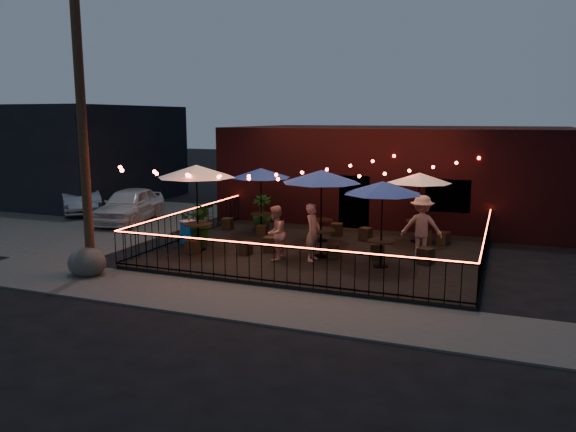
% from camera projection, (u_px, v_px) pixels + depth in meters
% --- Properties ---
extents(ground, '(110.00, 110.00, 0.00)m').
position_uv_depth(ground, '(301.00, 270.00, 16.43)').
color(ground, black).
rests_on(ground, ground).
extents(patio, '(10.00, 8.00, 0.15)m').
position_uv_depth(patio, '(322.00, 253.00, 18.25)').
color(patio, black).
rests_on(patio, ground).
extents(sidewalk, '(18.00, 2.50, 0.05)m').
position_uv_depth(sidewalk, '(254.00, 303.00, 13.45)').
color(sidewalk, '#3D3B38').
rests_on(sidewalk, ground).
extents(parking_lot, '(11.00, 12.00, 0.02)m').
position_uv_depth(parking_lot, '(74.00, 220.00, 24.41)').
color(parking_lot, '#3D3B38').
rests_on(parking_lot, ground).
extents(brick_building, '(14.00, 8.00, 4.00)m').
position_uv_depth(brick_building, '(399.00, 173.00, 24.89)').
color(brick_building, black).
rests_on(brick_building, ground).
extents(background_building, '(12.00, 9.00, 5.00)m').
position_uv_depth(background_building, '(49.00, 153.00, 30.71)').
color(background_building, black).
rests_on(background_building, ground).
extents(utility_pole, '(0.26, 0.26, 8.00)m').
position_uv_depth(utility_pole, '(83.00, 133.00, 15.29)').
color(utility_pole, '#311D14').
rests_on(utility_pole, ground).
extents(fence_front, '(10.00, 0.04, 1.04)m').
position_uv_depth(fence_front, '(274.00, 265.00, 14.48)').
color(fence_front, black).
rests_on(fence_front, patio).
extents(fence_left, '(0.04, 8.00, 1.04)m').
position_uv_depth(fence_left, '(188.00, 224.00, 19.95)').
color(fence_left, black).
rests_on(fence_left, patio).
extents(fence_right, '(0.04, 8.00, 1.04)m').
position_uv_depth(fence_right, '(485.00, 248.00, 16.36)').
color(fence_right, black).
rests_on(fence_right, patio).
extents(festoon_lights, '(10.02, 8.72, 1.32)m').
position_uv_depth(festoon_lights, '(290.00, 178.00, 17.92)').
color(festoon_lights, red).
rests_on(festoon_lights, ground).
extents(cafe_table_0, '(3.16, 3.16, 2.77)m').
position_uv_depth(cafe_table_0, '(196.00, 172.00, 17.92)').
color(cafe_table_0, black).
rests_on(cafe_table_0, patio).
extents(cafe_table_1, '(2.53, 2.53, 2.44)m').
position_uv_depth(cafe_table_1, '(261.00, 174.00, 20.51)').
color(cafe_table_1, black).
rests_on(cafe_table_1, patio).
extents(cafe_table_2, '(2.62, 2.62, 2.70)m').
position_uv_depth(cafe_table_2, '(321.00, 178.00, 17.01)').
color(cafe_table_2, black).
rests_on(cafe_table_2, patio).
extents(cafe_table_3, '(2.87, 2.87, 2.43)m').
position_uv_depth(cafe_table_3, '(322.00, 178.00, 19.27)').
color(cafe_table_3, black).
rests_on(cafe_table_3, patio).
extents(cafe_table_4, '(2.71, 2.71, 2.48)m').
position_uv_depth(cafe_table_4, '(383.00, 189.00, 15.88)').
color(cafe_table_4, black).
rests_on(cafe_table_4, patio).
extents(cafe_table_5, '(2.58, 2.58, 2.40)m').
position_uv_depth(cafe_table_5, '(419.00, 179.00, 19.14)').
color(cafe_table_5, black).
rests_on(cafe_table_5, patio).
extents(bistro_chair_0, '(0.43, 0.43, 0.45)m').
position_uv_depth(bistro_chair_0, '(193.00, 247.00, 17.71)').
color(bistro_chair_0, black).
rests_on(bistro_chair_0, patio).
extents(bistro_chair_1, '(0.42, 0.42, 0.40)m').
position_uv_depth(bistro_chair_1, '(245.00, 248.00, 17.67)').
color(bistro_chair_1, black).
rests_on(bistro_chair_1, patio).
extents(bistro_chair_2, '(0.41, 0.41, 0.44)m').
position_uv_depth(bistro_chair_2, '(228.00, 224.00, 21.61)').
color(bistro_chair_2, black).
rests_on(bistro_chair_2, patio).
extents(bistro_chair_3, '(0.38, 0.38, 0.40)m').
position_uv_depth(bistro_chair_3, '(262.00, 231.00, 20.40)').
color(bistro_chair_3, black).
rests_on(bistro_chair_3, patio).
extents(bistro_chair_4, '(0.46, 0.46, 0.48)m').
position_uv_depth(bistro_chair_4, '(270.00, 244.00, 18.03)').
color(bistro_chair_4, black).
rests_on(bistro_chair_4, patio).
extents(bistro_chair_5, '(0.47, 0.47, 0.44)m').
position_uv_depth(bistro_chair_5, '(333.00, 251.00, 17.25)').
color(bistro_chair_5, black).
rests_on(bistro_chair_5, patio).
extents(bistro_chair_6, '(0.43, 0.43, 0.46)m').
position_uv_depth(bistro_chair_6, '(337.00, 230.00, 20.45)').
color(bistro_chair_6, black).
rests_on(bistro_chair_6, patio).
extents(bistro_chair_7, '(0.47, 0.47, 0.45)m').
position_uv_depth(bistro_chair_7, '(365.00, 234.00, 19.68)').
color(bistro_chair_7, black).
rests_on(bistro_chair_7, patio).
extents(bistro_chair_8, '(0.44, 0.44, 0.47)m').
position_uv_depth(bistro_chair_8, '(377.00, 251.00, 17.15)').
color(bistro_chair_8, black).
rests_on(bistro_chair_8, patio).
extents(bistro_chair_9, '(0.52, 0.52, 0.47)m').
position_uv_depth(bistro_chair_9, '(426.00, 256.00, 16.56)').
color(bistro_chair_9, black).
rests_on(bistro_chair_9, patio).
extents(bistro_chair_10, '(0.41, 0.41, 0.42)m').
position_uv_depth(bistro_chair_10, '(426.00, 237.00, 19.25)').
color(bistro_chair_10, black).
rests_on(bistro_chair_10, patio).
extents(bistro_chair_11, '(0.47, 0.47, 0.43)m').
position_uv_depth(bistro_chair_11, '(443.00, 238.00, 19.07)').
color(bistro_chair_11, black).
rests_on(bistro_chair_11, patio).
extents(patron_a, '(0.45, 0.66, 1.74)m').
position_uv_depth(patron_a, '(313.00, 232.00, 16.83)').
color(patron_a, tan).
rests_on(patron_a, patio).
extents(patron_b, '(0.68, 0.85, 1.66)m').
position_uv_depth(patron_b, '(275.00, 233.00, 16.88)').
color(patron_b, '#D9B392').
rests_on(patron_b, patio).
extents(patron_c, '(1.34, 0.89, 1.92)m').
position_uv_depth(patron_c, '(422.00, 226.00, 17.22)').
color(patron_c, tan).
rests_on(patron_c, patio).
extents(potted_shrub_a, '(1.63, 1.54, 1.44)m').
position_uv_depth(potted_shrub_a, '(200.00, 223.00, 19.17)').
color(potted_shrub_a, '#18340F').
rests_on(potted_shrub_a, patio).
extents(potted_shrub_b, '(0.84, 0.77, 1.22)m').
position_uv_depth(potted_shrub_b, '(199.00, 222.00, 19.88)').
color(potted_shrub_b, '#1B3B11').
rests_on(potted_shrub_b, patio).
extents(potted_shrub_c, '(0.93, 0.93, 1.30)m').
position_uv_depth(potted_shrub_c, '(262.00, 212.00, 21.73)').
color(potted_shrub_c, '#103912').
rests_on(potted_shrub_c, patio).
extents(cooler, '(0.72, 0.63, 0.80)m').
position_uv_depth(cooler, '(190.00, 232.00, 19.13)').
color(cooler, '#0B61B7').
rests_on(cooler, patio).
extents(boulder, '(1.06, 0.92, 0.78)m').
position_uv_depth(boulder, '(87.00, 263.00, 15.74)').
color(boulder, '#3F3E3A').
rests_on(boulder, ground).
extents(car_white, '(2.63, 4.61, 1.48)m').
position_uv_depth(car_white, '(129.00, 205.00, 23.81)').
color(car_white, silver).
rests_on(car_white, ground).
extents(car_silver, '(4.36, 4.29, 1.49)m').
position_uv_depth(car_silver, '(79.00, 197.00, 26.26)').
color(car_silver, '#9A9AA2').
rests_on(car_silver, ground).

